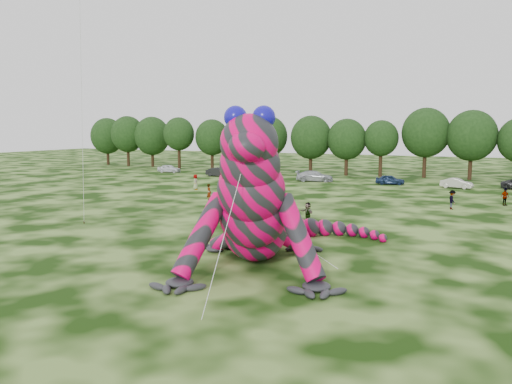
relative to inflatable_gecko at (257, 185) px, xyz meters
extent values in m
plane|color=#16330A|center=(-4.46, -5.06, -4.28)|extent=(240.00, 240.00, 0.00)
cylinder|color=silver|center=(-15.50, 2.74, 4.85)|extent=(0.02, 0.02, 18.54)
cylinder|color=#382314|center=(-16.79, 3.76, -4.16)|extent=(0.08, 0.08, 0.24)
imported|color=white|center=(-37.17, 44.45, -3.61)|extent=(4.07, 2.04, 1.33)
imported|color=black|center=(-26.07, 41.74, -3.60)|extent=(4.27, 1.93, 1.36)
imported|color=maroon|center=(-19.43, 42.25, -3.56)|extent=(5.55, 3.39, 1.44)
imported|color=#A8ABB1|center=(-10.31, 41.22, -3.53)|extent=(5.51, 3.12, 1.51)
imported|color=navy|center=(-0.01, 41.87, -3.64)|extent=(3.95, 2.03, 1.29)
imported|color=beige|center=(8.27, 41.11, -3.65)|extent=(4.00, 2.08, 1.25)
imported|color=gray|center=(-0.99, 11.59, -3.46)|extent=(1.53, 1.28, 1.65)
imported|color=gray|center=(-20.48, 26.11, -3.35)|extent=(1.01, 1.08, 1.86)
imported|color=gray|center=(13.38, 28.04, -3.42)|extent=(0.99, 1.01, 1.71)
imported|color=gray|center=(8.91, 23.50, -3.39)|extent=(1.02, 1.31, 1.78)
imported|color=gray|center=(-13.76, 17.95, -3.35)|extent=(0.80, 0.78, 1.85)
camera|label=1|loc=(11.84, -25.39, 3.18)|focal=35.00mm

